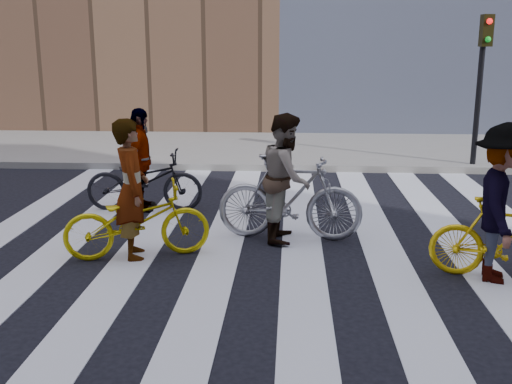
# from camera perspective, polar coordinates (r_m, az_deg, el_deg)

# --- Properties ---
(ground) EXTENTS (100.00, 100.00, 0.00)m
(ground) POSITION_cam_1_polar(r_m,az_deg,el_deg) (8.33, 0.59, -5.14)
(ground) COLOR black
(ground) RESTS_ON ground
(sidewalk_far) EXTENTS (100.00, 5.00, 0.15)m
(sidewalk_far) POSITION_cam_1_polar(r_m,az_deg,el_deg) (15.59, 1.96, 4.09)
(sidewalk_far) COLOR gray
(sidewalk_far) RESTS_ON ground
(zebra_crosswalk) EXTENTS (8.25, 10.00, 0.01)m
(zebra_crosswalk) POSITION_cam_1_polar(r_m,az_deg,el_deg) (8.33, 0.59, -5.11)
(zebra_crosswalk) COLOR silver
(zebra_crosswalk) RESTS_ON ground
(traffic_signal) EXTENTS (0.22, 0.42, 3.33)m
(traffic_signal) POSITION_cam_1_polar(r_m,az_deg,el_deg) (13.79, 20.75, 11.17)
(traffic_signal) COLOR black
(traffic_signal) RESTS_ON ground
(bike_yellow_left) EXTENTS (1.98, 1.15, 0.98)m
(bike_yellow_left) POSITION_cam_1_polar(r_m,az_deg,el_deg) (7.91, -11.26, -2.71)
(bike_yellow_left) COLOR #CCB90B
(bike_yellow_left) RESTS_ON ground
(bike_silver_mid) EXTENTS (2.09, 0.75, 1.23)m
(bike_silver_mid) POSITION_cam_1_polar(r_m,az_deg,el_deg) (8.46, 3.24, -0.51)
(bike_silver_mid) COLOR #95969E
(bike_silver_mid) RESTS_ON ground
(bike_yellow_right) EXTENTS (1.71, 0.88, 0.99)m
(bike_yellow_right) POSITION_cam_1_polar(r_m,az_deg,el_deg) (7.57, 22.45, -4.24)
(bike_yellow_right) COLOR yellow
(bike_yellow_right) RESTS_ON ground
(bike_dark_rear) EXTENTS (1.96, 0.75, 1.02)m
(bike_dark_rear) POSITION_cam_1_polar(r_m,az_deg,el_deg) (10.14, -10.59, 1.06)
(bike_dark_rear) COLOR black
(bike_dark_rear) RESTS_ON ground
(rider_left) EXTENTS (0.60, 0.76, 1.82)m
(rider_left) POSITION_cam_1_polar(r_m,az_deg,el_deg) (7.82, -11.75, 0.25)
(rider_left) COLOR slate
(rider_left) RESTS_ON ground
(rider_mid) EXTENTS (0.76, 0.93, 1.81)m
(rider_mid) POSITION_cam_1_polar(r_m,az_deg,el_deg) (8.39, 2.92, 1.39)
(rider_mid) COLOR slate
(rider_mid) RESTS_ON ground
(rider_right) EXTENTS (0.98, 1.34, 1.86)m
(rider_right) POSITION_cam_1_polar(r_m,az_deg,el_deg) (7.44, 22.39, -1.04)
(rider_right) COLOR slate
(rider_right) RESTS_ON ground
(rider_rear) EXTENTS (0.46, 1.02, 1.72)m
(rider_rear) POSITION_cam_1_polar(r_m,az_deg,el_deg) (10.08, -10.95, 3.00)
(rider_rear) COLOR slate
(rider_rear) RESTS_ON ground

